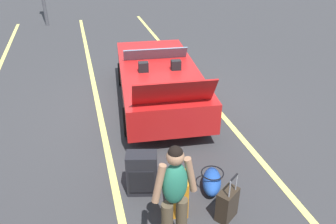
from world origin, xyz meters
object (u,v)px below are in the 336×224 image
at_px(convertible_car, 158,78).
at_px(suitcase_small_carryon, 227,204).
at_px(suitcase_medium_bright, 179,194).
at_px(duffel_bag, 212,181).
at_px(suitcase_large_black, 142,173).
at_px(traveler_person, 175,195).

relative_size(convertible_car, suitcase_small_carryon, 5.45).
bearing_deg(suitcase_small_carryon, suitcase_medium_bright, 25.83).
relative_size(suitcase_small_carryon, duffel_bag, 1.13).
bearing_deg(suitcase_large_black, duffel_bag, 92.21).
distance_m(suitcase_small_carryon, duffel_bag, 0.64).
bearing_deg(convertible_car, traveler_person, 174.68).
xyz_separation_m(suitcase_large_black, suitcase_medium_bright, (-0.53, -0.45, -0.06)).
xyz_separation_m(convertible_car, suitcase_large_black, (-3.14, 1.04, -0.22)).
bearing_deg(duffel_bag, suitcase_small_carryon, 177.97).
distance_m(suitcase_medium_bright, duffel_bag, 0.73).
relative_size(convertible_car, duffel_bag, 6.18).
bearing_deg(convertible_car, duffel_bag, -173.06).
relative_size(suitcase_large_black, traveler_person, 0.45).
relative_size(convertible_car, suitcase_large_black, 5.90).
xyz_separation_m(suitcase_large_black, traveler_person, (-1.19, -0.18, 0.56)).
xyz_separation_m(suitcase_small_carryon, traveler_person, (-0.31, 0.90, 0.68)).
bearing_deg(duffel_bag, suitcase_large_black, 77.47).
bearing_deg(suitcase_large_black, suitcase_medium_bright, 54.68).
distance_m(suitcase_medium_bright, traveler_person, 0.94).
bearing_deg(duffel_bag, suitcase_medium_bright, 113.73).
bearing_deg(traveler_person, suitcase_small_carryon, -78.56).
height_order(suitcase_medium_bright, duffel_bag, suitcase_medium_bright).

